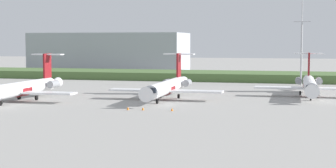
# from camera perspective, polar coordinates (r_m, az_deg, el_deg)

# --- Properties ---
(ground_plane) EXTENTS (500.00, 500.00, 0.00)m
(ground_plane) POSITION_cam_1_polar(r_m,az_deg,el_deg) (122.29, 2.02, -0.73)
(ground_plane) COLOR #9E9B96
(grass_berm) EXTENTS (320.00, 20.00, 2.38)m
(grass_berm) POSITION_cam_1_polar(r_m,az_deg,el_deg) (157.88, 4.70, 0.91)
(grass_berm) COLOR #4C6B38
(grass_berm) RESTS_ON ground
(regional_jet_nearest) EXTENTS (22.81, 31.00, 9.00)m
(regional_jet_nearest) POSITION_cam_1_polar(r_m,az_deg,el_deg) (104.68, -15.68, -0.42)
(regional_jet_nearest) COLOR white
(regional_jet_nearest) RESTS_ON ground
(regional_jet_second) EXTENTS (22.81, 31.00, 9.00)m
(regional_jet_second) POSITION_cam_1_polar(r_m,az_deg,el_deg) (103.89, -0.06, -0.28)
(regional_jet_second) COLOR white
(regional_jet_second) RESTS_ON ground
(regional_jet_third) EXTENTS (22.81, 31.00, 9.00)m
(regional_jet_third) POSITION_cam_1_polar(r_m,az_deg,el_deg) (113.28, 15.34, -0.03)
(regional_jet_third) COLOR white
(regional_jet_third) RESTS_ON ground
(antenna_mast) EXTENTS (4.40, 0.50, 25.72)m
(antenna_mast) POSITION_cam_1_polar(r_m,az_deg,el_deg) (141.10, 14.49, 4.17)
(antenna_mast) COLOR #B2B2B7
(antenna_mast) RESTS_ON ground
(distant_hangar) EXTENTS (58.03, 23.93, 14.80)m
(distant_hangar) POSITION_cam_1_polar(r_m,az_deg,el_deg) (200.02, -6.41, 3.47)
(distant_hangar) COLOR #9EA3AD
(distant_hangar) RESTS_ON ground
(safety_cone_front_marker) EXTENTS (0.44, 0.44, 0.55)m
(safety_cone_front_marker) POSITION_cam_1_polar(r_m,az_deg,el_deg) (87.72, -4.43, -2.70)
(safety_cone_front_marker) COLOR orange
(safety_cone_front_marker) RESTS_ON ground
(safety_cone_mid_marker) EXTENTS (0.44, 0.44, 0.55)m
(safety_cone_mid_marker) POSITION_cam_1_polar(r_m,az_deg,el_deg) (87.34, -2.77, -2.72)
(safety_cone_mid_marker) COLOR orange
(safety_cone_mid_marker) RESTS_ON ground
(safety_cone_rear_marker) EXTENTS (0.44, 0.44, 0.55)m
(safety_cone_rear_marker) POSITION_cam_1_polar(r_m,az_deg,el_deg) (86.31, 0.45, -2.80)
(safety_cone_rear_marker) COLOR orange
(safety_cone_rear_marker) RESTS_ON ground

